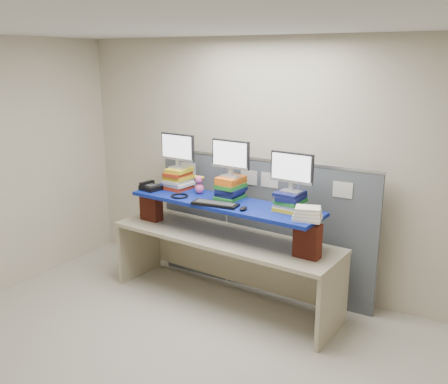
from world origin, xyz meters
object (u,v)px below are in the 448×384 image
Objects in this scene: blue_board at (224,203)px; monitor_center at (231,156)px; desk at (224,249)px; desk_phone at (150,187)px; keyboard at (215,204)px; monitor_right at (292,170)px; monitor_left at (178,149)px.

monitor_center is (0.01, 0.12, 0.47)m from blue_board.
desk_phone is at bearing -174.69° from desk.
monitor_center is at bearing 81.17° from keyboard.
monitor_right reaches higher than desk.
desk is 1.22m from monitor_left.
desk is 5.24× the size of keyboard.
blue_board is 4.75× the size of monitor_center.
monitor_right is (1.40, -0.10, -0.06)m from monitor_left.
blue_board is at bearing -170.44° from monitor_right.
monitor_left is at bearing 170.45° from blue_board.
monitor_center is (0.01, 0.12, 0.98)m from desk.
monitor_center reaches higher than monitor_right.
monitor_right reaches higher than keyboard.
monitor_left reaches higher than desk_phone.
blue_board is 0.95m from desk_phone.
keyboard reaches higher than blue_board.
monitor_left is at bearing 170.45° from desk.
monitor_center reaches higher than keyboard.
keyboard is (-0.01, -0.28, -0.44)m from monitor_center.
monitor_right is (0.71, 0.07, 0.93)m from desk.
desk is 10.71× the size of desk_phone.
monitor_right is 1.85× the size of desk_phone.
desk is 5.79× the size of monitor_right.
desk_phone is (-0.25, -0.19, -0.43)m from monitor_left.
monitor_left is 0.89m from keyboard.
keyboard is (-0.71, -0.23, -0.39)m from monitor_right.
desk is 0.51m from blue_board.
monitor_left is at bearing 180.00° from monitor_right.
desk is at bearing 0.00° from blue_board.
monitor_left is 0.70m from monitor_center.
desk_phone is (-0.95, -0.02, 0.56)m from desk.
desk_phone is at bearing -167.68° from monitor_center.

